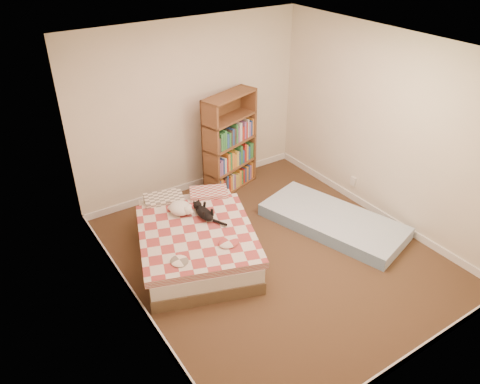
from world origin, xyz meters
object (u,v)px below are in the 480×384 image
black_cat (203,212)px  white_dog (181,208)px  bed (195,238)px  bookshelf (229,155)px  floor_mattress (333,221)px

black_cat → white_dog: bearing=136.0°
bed → bookshelf: size_ratio=1.42×
floor_mattress → white_dog: 2.04m
black_cat → white_dog: (-0.19, 0.21, 0.01)m
bookshelf → black_cat: bookshelf is taller
white_dog → black_cat: bearing=-26.9°
bookshelf → bed: bearing=-155.3°
bed → white_dog: size_ratio=5.74×
black_cat → white_dog: 0.29m
white_dog → floor_mattress: bearing=-3.9°
floor_mattress → black_cat: size_ratio=3.25×
bed → white_dog: 0.41m
bed → white_dog: bearing=111.0°
black_cat → white_dog: white_dog is taller
floor_mattress → black_cat: 1.79m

